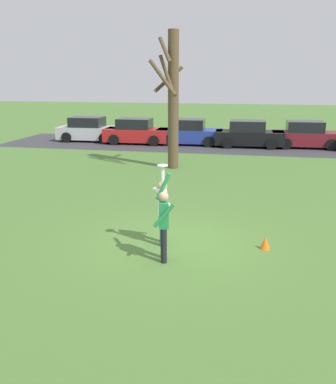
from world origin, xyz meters
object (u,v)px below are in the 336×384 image
parked_car_red (136,132)px  parked_car_blue (189,133)px  person_defender (164,220)px  parked_car_silver (89,130)px  field_cone_orange (265,243)px  parked_car_black (249,135)px  person_catcher (163,207)px  frisbee_disc (163,165)px  parked_car_maroon (306,136)px  bare_tree_tall (172,98)px

parked_car_red → parked_car_blue: (3.36, 0.26, 0.00)m
person_defender → parked_car_blue: (-2.19, 17.75, -0.25)m
parked_car_silver → field_cone_orange: size_ratio=12.98×
parked_car_silver → parked_car_red: 3.40m
parked_car_black → person_catcher: bearing=-97.8°
frisbee_disc → parked_car_maroon: bearing=73.5°
parked_car_blue → field_cone_orange: size_ratio=12.98×
parked_car_red → parked_car_maroon: size_ratio=1.00×
field_cone_orange → person_defender: bearing=-153.1°
frisbee_disc → parked_car_black: bearing=84.2°
person_defender → frisbee_disc: frisbee_disc is taller
person_defender → parked_car_silver: (-8.92, 17.91, -0.25)m
parked_car_silver → frisbee_disc: bearing=-64.8°
frisbee_disc → bare_tree_tall: size_ratio=0.04×
parked_car_blue → person_defender: bearing=-84.7°
parked_car_maroon → parked_car_red: bearing=-179.3°
frisbee_disc → parked_car_black: (1.71, 16.80, -1.37)m
parked_car_silver → bare_tree_tall: size_ratio=0.68×
parked_car_red → bare_tree_tall: bearing=-64.1°
parked_car_blue → parked_car_black: same height
field_cone_orange → bare_tree_tall: bearing=114.3°
parked_car_silver → parked_car_red: (3.37, -0.42, 0.00)m
parked_car_red → person_catcher: bearing=-73.9°
parked_car_blue → bare_tree_tall: bare_tree_tall is taller
frisbee_disc → parked_car_silver: bearing=117.0°
parked_car_silver → parked_car_black: (10.44, -0.35, 0.00)m
parked_car_maroon → parked_car_black: bearing=-175.5°
person_defender → frisbee_disc: size_ratio=8.18×
parked_car_black → parked_car_maroon: bearing=4.5°
parked_car_blue → parked_car_maroon: (7.09, 0.18, 0.00)m
person_defender → parked_car_maroon: bearing=-29.1°
frisbee_disc → bare_tree_tall: bare_tree_tall is taller
parked_car_red → field_cone_orange: 18.12m
parked_car_red → parked_car_maroon: (10.45, 0.44, 0.00)m
frisbee_disc → person_catcher: bearing=103.8°
parked_car_silver → parked_car_maroon: size_ratio=1.00×
parked_car_red → parked_car_black: (7.07, 0.07, 0.00)m
person_defender → parked_car_black: person_defender is taller
person_defender → parked_car_black: 17.63m
parked_car_red → parked_car_blue: bearing=2.7°
parked_car_red → bare_tree_tall: (3.72, -7.10, 2.50)m
person_catcher → field_cone_orange: person_catcher is taller
person_catcher → field_cone_orange: size_ratio=6.50×
field_cone_orange → parked_car_maroon: bearing=81.2°
parked_car_maroon → field_cone_orange: parked_car_maroon is taller
person_catcher → parked_car_red: (-5.31, 16.51, -0.25)m
person_catcher → parked_car_blue: 16.88m
parked_car_silver → parked_car_maroon: (13.82, 0.02, 0.00)m
person_catcher → frisbee_disc: (0.05, -0.22, 1.11)m
parked_car_silver → parked_car_red: size_ratio=1.00×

